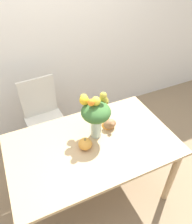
% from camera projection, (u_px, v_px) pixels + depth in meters
% --- Properties ---
extents(ground_plane, '(12.00, 12.00, 0.00)m').
position_uv_depth(ground_plane, '(93.00, 191.00, 2.31)').
color(ground_plane, '#8E7556').
extents(wall_back, '(8.00, 0.06, 2.70)m').
position_uv_depth(wall_back, '(43.00, 24.00, 2.35)').
color(wall_back, white).
rests_on(wall_back, ground_plane).
extents(dining_table, '(1.40, 0.86, 0.74)m').
position_uv_depth(dining_table, '(92.00, 151.00, 1.90)').
color(dining_table, tan).
rests_on(dining_table, ground_plane).
extents(flower_vase, '(0.26, 0.30, 0.42)m').
position_uv_depth(flower_vase, '(96.00, 113.00, 1.76)').
color(flower_vase, '#B2CCBC').
rests_on(flower_vase, dining_table).
extents(pumpkin, '(0.11, 0.11, 0.10)m').
position_uv_depth(pumpkin, '(85.00, 144.00, 1.77)').
color(pumpkin, gold).
rests_on(pumpkin, dining_table).
extents(turkey_figurine, '(0.12, 0.16, 0.10)m').
position_uv_depth(turkey_figurine, '(109.00, 123.00, 1.96)').
color(turkey_figurine, '#936642').
rests_on(turkey_figurine, dining_table).
extents(dining_chair_near_window, '(0.45, 0.45, 0.92)m').
position_uv_depth(dining_chair_near_window, '(45.00, 117.00, 2.50)').
color(dining_chair_near_window, silver).
rests_on(dining_chair_near_window, ground_plane).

